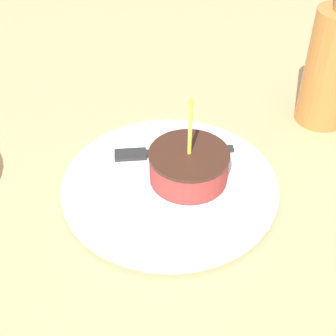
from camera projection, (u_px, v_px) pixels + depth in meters
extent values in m
cube|color=tan|center=(165.00, 210.00, 0.64)|extent=(2.40, 2.40, 0.04)
cylinder|color=silver|center=(168.00, 185.00, 0.63)|extent=(0.28, 0.28, 0.02)
cylinder|color=silver|center=(168.00, 183.00, 0.63)|extent=(0.29, 0.29, 0.01)
cylinder|color=#99332D|center=(189.00, 167.00, 0.62)|extent=(0.10, 0.10, 0.04)
cylinder|color=#381E14|center=(189.00, 154.00, 0.60)|extent=(0.11, 0.11, 0.00)
cylinder|color=#EAD84C|center=(190.00, 129.00, 0.58)|extent=(0.01, 0.01, 0.08)
cone|color=yellow|center=(191.00, 100.00, 0.55)|extent=(0.01, 0.01, 0.01)
cube|color=#262626|center=(190.00, 151.00, 0.67)|extent=(0.07, 0.12, 0.00)
cube|color=#262626|center=(130.00, 155.00, 0.66)|extent=(0.04, 0.05, 0.00)
cylinder|color=#B27233|center=(331.00, 69.00, 0.71)|extent=(0.08, 0.08, 0.18)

